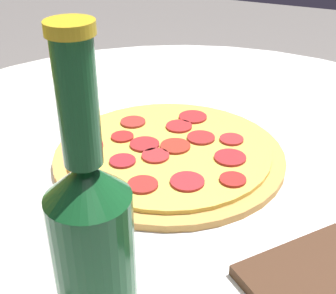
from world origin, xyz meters
TOP-DOWN VIEW (x-y plane):
  - table at (0.00, 0.00)m, footprint 1.05×1.05m
  - pizza at (-0.00, 0.03)m, footprint 0.32×0.32m
  - beer_bottle at (-0.30, -0.04)m, footprint 0.06×0.06m

SIDE VIEW (x-z plane):
  - table at x=0.00m, z-range 0.18..0.88m
  - pizza at x=0.00m, z-range 0.70..0.72m
  - beer_bottle at x=-0.30m, z-range 0.67..0.94m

